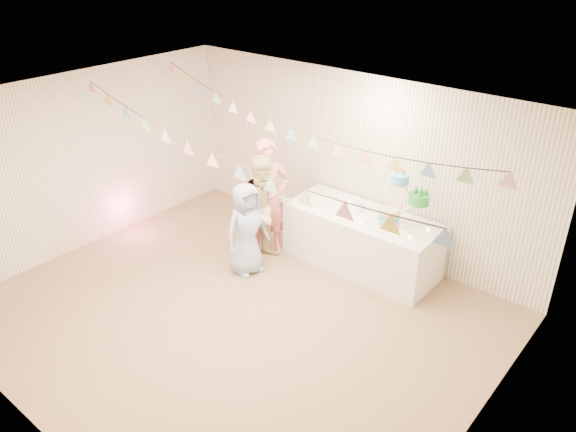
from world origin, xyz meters
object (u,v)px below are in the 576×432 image
Objects in this scene: cake_stand at (402,204)px; person_child at (246,229)px; person_adult_a at (268,198)px; table at (361,240)px; person_adult_b at (265,209)px.

cake_stand is 0.56× the size of person_child.
person_adult_a reaches higher than person_child.
person_adult_b reaches higher than table.
person_child is (-1.68, -1.19, -0.46)m from cake_stand.
person_adult_a is 0.65m from person_child.
person_adult_a is 0.23m from person_adult_b.
person_adult_b is at bearing 14.64° from person_child.
cake_stand is 1.91m from person_adult_b.
table is 1.63m from person_child.
table is 2.89× the size of cake_stand.
person_adult_a is at bearing 47.07° from person_adult_b.
table is 1.46m from person_adult_a.
person_adult_a is (-1.83, -0.59, -0.25)m from cake_stand.
person_adult_a reaches higher than person_adult_b.
person_adult_b is (-1.16, -0.73, 0.40)m from table.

